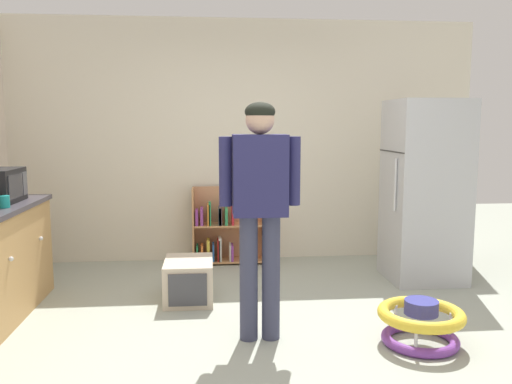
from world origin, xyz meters
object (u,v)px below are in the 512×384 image
at_px(bookshelf, 224,230).
at_px(teal_cup, 4,202).
at_px(refrigerator, 425,191).
at_px(standing_person, 260,199).
at_px(baby_walker, 421,322).
at_px(pet_carrier, 189,280).

distance_m(bookshelf, teal_cup, 2.41).
bearing_deg(refrigerator, teal_cup, -168.52).
bearing_deg(standing_person, baby_walker, -10.16).
relative_size(standing_person, baby_walker, 2.81).
height_order(bookshelf, pet_carrier, bookshelf).
height_order(baby_walker, pet_carrier, pet_carrier).
bearing_deg(bookshelf, baby_walker, -60.51).
distance_m(standing_person, baby_walker, 1.43).
bearing_deg(teal_cup, baby_walker, -13.92).
relative_size(bookshelf, teal_cup, 8.95).
bearing_deg(bookshelf, standing_person, -84.86).
xyz_separation_m(standing_person, teal_cup, (-1.94, 0.56, -0.08)).
bearing_deg(bookshelf, refrigerator, -22.43).
distance_m(baby_walker, teal_cup, 3.25).
bearing_deg(pet_carrier, refrigerator, 10.58).
relative_size(standing_person, teal_cup, 17.84).
relative_size(baby_walker, pet_carrier, 1.09).
xyz_separation_m(refrigerator, bookshelf, (-1.95, 0.81, -0.52)).
xyz_separation_m(pet_carrier, teal_cup, (-1.40, -0.32, 0.77)).
height_order(standing_person, pet_carrier, standing_person).
bearing_deg(bookshelf, teal_cup, -138.28).
relative_size(refrigerator, teal_cup, 18.74).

